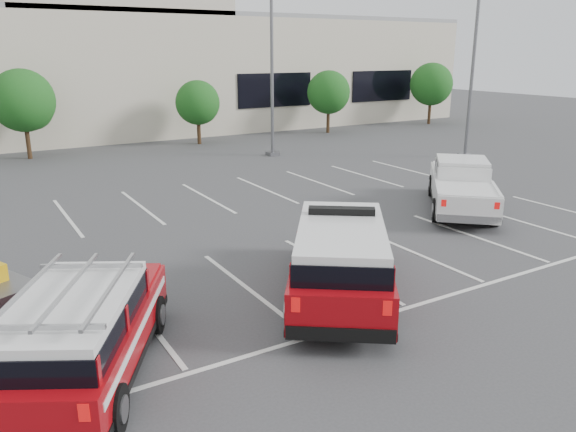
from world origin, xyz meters
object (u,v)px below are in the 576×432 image
at_px(light_pole_mid, 272,61).
at_px(white_pickup, 461,190).
at_px(fire_chief_suv, 340,263).
at_px(tree_mid_left, 25,103).
at_px(tree_right, 329,94).
at_px(light_pole_right, 473,61).
at_px(convention_building, 81,65).
at_px(tree_mid_right, 199,104).
at_px(ladder_suv, 83,339).
at_px(tree_far_right, 432,86).

bearing_deg(light_pole_mid, white_pickup, -87.82).
xyz_separation_m(fire_chief_suv, white_pickup, (8.49, 4.03, -0.13)).
xyz_separation_m(tree_mid_left, white_pickup, (12.42, -19.51, -2.31)).
xyz_separation_m(tree_right, light_pole_right, (0.91, -12.05, 2.41)).
bearing_deg(tree_mid_left, fire_chief_suv, -80.52).
height_order(convention_building, light_pole_right, convention_building).
relative_size(tree_mid_right, light_pole_mid, 0.39).
bearing_deg(fire_chief_suv, white_pickup, 61.18).
xyz_separation_m(light_pole_mid, fire_chief_suv, (-7.98, -17.49, -4.33)).
distance_m(light_pole_right, white_pickup, 12.15).
height_order(tree_mid_right, light_pole_right, light_pole_right).
distance_m(convention_building, tree_mid_right, 11.20).
xyz_separation_m(white_pickup, ladder_suv, (-14.53, -4.58, 0.07)).
distance_m(light_pole_mid, white_pickup, 14.19).
height_order(light_pole_mid, fire_chief_suv, light_pole_mid).
xyz_separation_m(convention_building, white_pickup, (7.33, -29.33, -3.99)).
xyz_separation_m(tree_mid_left, tree_far_right, (30.00, 0.00, 0.00)).
xyz_separation_m(light_pole_mid, white_pickup, (0.51, -13.46, -4.46)).
relative_size(convention_building, ladder_suv, 11.15).
bearing_deg(tree_mid_right, ladder_suv, -116.69).
xyz_separation_m(light_pole_mid, light_pole_right, (9.00, -6.00, 0.00)).
relative_size(convention_building, tree_far_right, 12.38).
relative_size(tree_far_right, light_pole_right, 0.47).
relative_size(tree_right, tree_far_right, 0.91).
height_order(convention_building, tree_right, convention_building).
relative_size(tree_mid_left, light_pole_mid, 0.47).
relative_size(white_pickup, ladder_suv, 1.07).
bearing_deg(fire_chief_suv, ladder_suv, -138.96).
xyz_separation_m(tree_far_right, light_pole_mid, (-18.09, -6.05, 2.14)).
relative_size(tree_mid_right, white_pickup, 0.69).
xyz_separation_m(tree_mid_left, tree_right, (20.00, -0.00, -0.27)).
height_order(tree_right, light_pole_mid, light_pole_mid).
distance_m(convention_building, ladder_suv, 34.88).
distance_m(convention_building, tree_far_right, 26.83).
relative_size(tree_right, fire_chief_suv, 0.73).
relative_size(light_pole_mid, fire_chief_suv, 1.68).
bearing_deg(convention_building, tree_right, -33.37).
height_order(convention_building, tree_mid_right, convention_building).
bearing_deg(tree_right, fire_chief_suv, -124.33).
bearing_deg(tree_mid_right, white_pickup, -82.92).
height_order(tree_mid_left, tree_far_right, same).
distance_m(tree_mid_left, tree_right, 20.00).
distance_m(fire_chief_suv, ladder_suv, 6.07).
height_order(tree_far_right, ladder_suv, tree_far_right).
xyz_separation_m(light_pole_mid, ladder_suv, (-14.02, -18.04, -4.39)).
bearing_deg(ladder_suv, fire_chief_suv, 34.36).
distance_m(light_pole_right, fire_chief_suv, 20.95).
height_order(convention_building, white_pickup, convention_building).
relative_size(tree_mid_left, tree_right, 1.10).
bearing_deg(convention_building, tree_far_right, -21.51).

